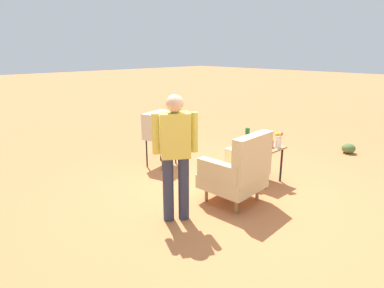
{
  "coord_description": "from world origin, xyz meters",
  "views": [
    {
      "loc": [
        3.48,
        2.91,
        2.15
      ],
      "look_at": [
        -0.13,
        -0.85,
        0.65
      ],
      "focal_mm": 30.72,
      "sensor_mm": 36.0,
      "label": 1
    }
  ],
  "objects_px": {
    "armchair": "(239,171)",
    "side_table": "(263,152)",
    "bottle_wine_green": "(247,138)",
    "person_standing": "(175,151)",
    "soda_can_red": "(271,144)",
    "tv_on_stand": "(161,126)",
    "flower_vase": "(279,139)",
    "bottle_short_clear": "(269,140)"
  },
  "relations": [
    {
      "from": "person_standing",
      "to": "flower_vase",
      "type": "relative_size",
      "value": 6.19
    },
    {
      "from": "soda_can_red",
      "to": "side_table",
      "type": "bearing_deg",
      "value": -78.61
    },
    {
      "from": "person_standing",
      "to": "bottle_short_clear",
      "type": "bearing_deg",
      "value": 177.69
    },
    {
      "from": "armchair",
      "to": "bottle_short_clear",
      "type": "relative_size",
      "value": 5.3
    },
    {
      "from": "tv_on_stand",
      "to": "soda_can_red",
      "type": "relative_size",
      "value": 8.44
    },
    {
      "from": "armchair",
      "to": "side_table",
      "type": "distance_m",
      "value": 0.98
    },
    {
      "from": "armchair",
      "to": "side_table",
      "type": "height_order",
      "value": "armchair"
    },
    {
      "from": "armchair",
      "to": "tv_on_stand",
      "type": "height_order",
      "value": "armchair"
    },
    {
      "from": "person_standing",
      "to": "soda_can_red",
      "type": "xyz_separation_m",
      "value": [
        -1.92,
        0.16,
        -0.26
      ]
    },
    {
      "from": "armchair",
      "to": "side_table",
      "type": "bearing_deg",
      "value": -165.95
    },
    {
      "from": "flower_vase",
      "to": "tv_on_stand",
      "type": "bearing_deg",
      "value": -67.95
    },
    {
      "from": "person_standing",
      "to": "flower_vase",
      "type": "distance_m",
      "value": 2.02
    },
    {
      "from": "bottle_short_clear",
      "to": "flower_vase",
      "type": "xyz_separation_m",
      "value": [
        -0.01,
        0.16,
        0.05
      ]
    },
    {
      "from": "soda_can_red",
      "to": "bottle_short_clear",
      "type": "bearing_deg",
      "value": -126.25
    },
    {
      "from": "flower_vase",
      "to": "armchair",
      "type": "bearing_deg",
      "value": 1.24
    },
    {
      "from": "tv_on_stand",
      "to": "person_standing",
      "type": "relative_size",
      "value": 0.63
    },
    {
      "from": "side_table",
      "to": "bottle_short_clear",
      "type": "height_order",
      "value": "bottle_short_clear"
    },
    {
      "from": "flower_vase",
      "to": "person_standing",
      "type": "bearing_deg",
      "value": -6.92
    },
    {
      "from": "bottle_wine_green",
      "to": "flower_vase",
      "type": "height_order",
      "value": "bottle_wine_green"
    },
    {
      "from": "armchair",
      "to": "flower_vase",
      "type": "xyz_separation_m",
      "value": [
        -1.05,
        -0.02,
        0.27
      ]
    },
    {
      "from": "bottle_wine_green",
      "to": "bottle_short_clear",
      "type": "relative_size",
      "value": 1.6
    },
    {
      "from": "flower_vase",
      "to": "bottle_short_clear",
      "type": "bearing_deg",
      "value": -85.08
    },
    {
      "from": "tv_on_stand",
      "to": "bottle_short_clear",
      "type": "bearing_deg",
      "value": 113.41
    },
    {
      "from": "tv_on_stand",
      "to": "bottle_short_clear",
      "type": "xyz_separation_m",
      "value": [
        -0.8,
        1.85,
        -0.07
      ]
    },
    {
      "from": "person_standing",
      "to": "bottle_wine_green",
      "type": "distance_m",
      "value": 1.68
    },
    {
      "from": "side_table",
      "to": "flower_vase",
      "type": "height_order",
      "value": "flower_vase"
    },
    {
      "from": "tv_on_stand",
      "to": "person_standing",
      "type": "distance_m",
      "value": 2.13
    },
    {
      "from": "person_standing",
      "to": "bottle_short_clear",
      "type": "relative_size",
      "value": 8.2
    },
    {
      "from": "tv_on_stand",
      "to": "bottle_wine_green",
      "type": "relative_size",
      "value": 3.22
    },
    {
      "from": "soda_can_red",
      "to": "flower_vase",
      "type": "bearing_deg",
      "value": 131.1
    },
    {
      "from": "tv_on_stand",
      "to": "flower_vase",
      "type": "xyz_separation_m",
      "value": [
        -0.82,
        2.01,
        -0.02
      ]
    },
    {
      "from": "armchair",
      "to": "bottle_wine_green",
      "type": "bearing_deg",
      "value": -150.68
    },
    {
      "from": "bottle_short_clear",
      "to": "person_standing",
      "type": "bearing_deg",
      "value": -2.31
    },
    {
      "from": "bottle_short_clear",
      "to": "flower_vase",
      "type": "relative_size",
      "value": 0.75
    },
    {
      "from": "soda_can_red",
      "to": "tv_on_stand",
      "type": "bearing_deg",
      "value": -68.94
    },
    {
      "from": "side_table",
      "to": "soda_can_red",
      "type": "bearing_deg",
      "value": 101.39
    },
    {
      "from": "side_table",
      "to": "bottle_wine_green",
      "type": "relative_size",
      "value": 1.93
    },
    {
      "from": "armchair",
      "to": "soda_can_red",
      "type": "bearing_deg",
      "value": -173.82
    },
    {
      "from": "side_table",
      "to": "person_standing",
      "type": "relative_size",
      "value": 0.38
    },
    {
      "from": "tv_on_stand",
      "to": "soda_can_red",
      "type": "distance_m",
      "value": 2.07
    },
    {
      "from": "tv_on_stand",
      "to": "flower_vase",
      "type": "bearing_deg",
      "value": 112.05
    },
    {
      "from": "side_table",
      "to": "flower_vase",
      "type": "relative_size",
      "value": 2.33
    }
  ]
}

